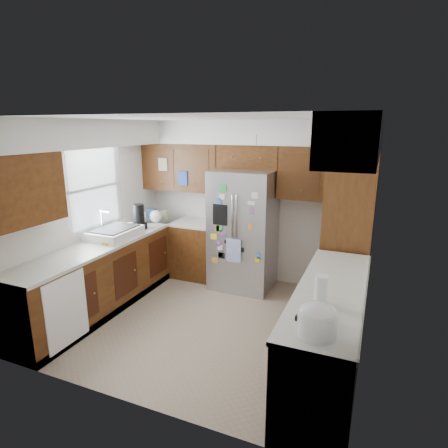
% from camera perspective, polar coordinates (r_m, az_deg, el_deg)
% --- Properties ---
extents(floor, '(3.60, 3.60, 0.00)m').
position_cam_1_polar(floor, '(4.94, -2.07, -14.58)').
color(floor, gray).
rests_on(floor, ground).
extents(room_shell, '(3.64, 3.24, 2.52)m').
position_cam_1_polar(room_shell, '(4.72, -1.58, 7.48)').
color(room_shell, silver).
rests_on(room_shell, ground).
extents(left_counter_run, '(1.36, 3.20, 0.92)m').
position_cam_1_polar(left_counter_run, '(5.44, -15.24, -7.29)').
color(left_counter_run, '#3F1E0C').
rests_on(left_counter_run, ground).
extents(right_counter_run, '(0.63, 2.25, 0.92)m').
position_cam_1_polar(right_counter_run, '(3.98, 15.56, -15.97)').
color(right_counter_run, '#3F1E0C').
rests_on(right_counter_run, ground).
extents(pantry, '(0.60, 0.90, 2.15)m').
position_cam_1_polar(pantry, '(5.24, 18.42, -0.90)').
color(pantry, '#3F1E0C').
rests_on(pantry, ground).
extents(fridge, '(0.90, 0.79, 1.80)m').
position_cam_1_polar(fridge, '(5.63, 2.98, -0.93)').
color(fridge, '#98989C').
rests_on(fridge, ground).
extents(bridge_cabinet, '(0.96, 0.34, 0.35)m').
position_cam_1_polar(bridge_cabinet, '(5.66, 3.92, 10.20)').
color(bridge_cabinet, '#3F1E0C').
rests_on(bridge_cabinet, fridge).
extents(fridge_top_items, '(0.71, 0.36, 0.29)m').
position_cam_1_polar(fridge_top_items, '(5.64, 3.09, 13.27)').
color(fridge_top_items, '#1337B9').
rests_on(fridge_top_items, bridge_cabinet).
extents(sink_assembly, '(0.52, 0.71, 0.37)m').
position_cam_1_polar(sink_assembly, '(5.39, -16.35, -1.27)').
color(sink_assembly, white).
rests_on(sink_assembly, left_counter_run).
extents(left_counter_clutter, '(0.33, 0.86, 0.38)m').
position_cam_1_polar(left_counter_clutter, '(5.93, -11.67, 1.09)').
color(left_counter_clutter, black).
rests_on(left_counter_clutter, left_counter_run).
extents(rice_cooker, '(0.30, 0.29, 0.25)m').
position_cam_1_polar(rice_cooker, '(2.90, 14.01, -13.85)').
color(rice_cooker, silver).
rests_on(rice_cooker, right_counter_run).
extents(paper_towel, '(0.11, 0.11, 0.25)m').
position_cam_1_polar(paper_towel, '(3.38, 14.57, -9.65)').
color(paper_towel, white).
rests_on(paper_towel, right_counter_run).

